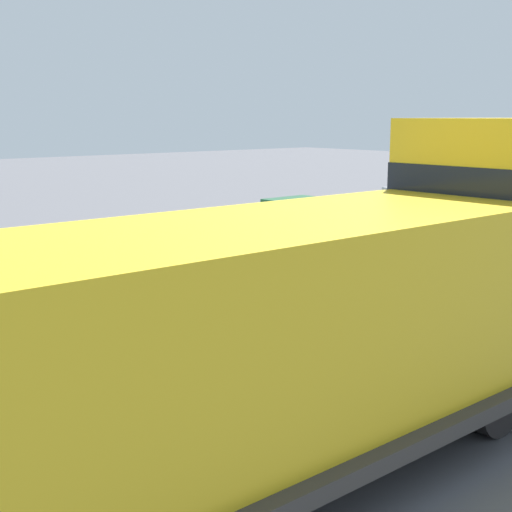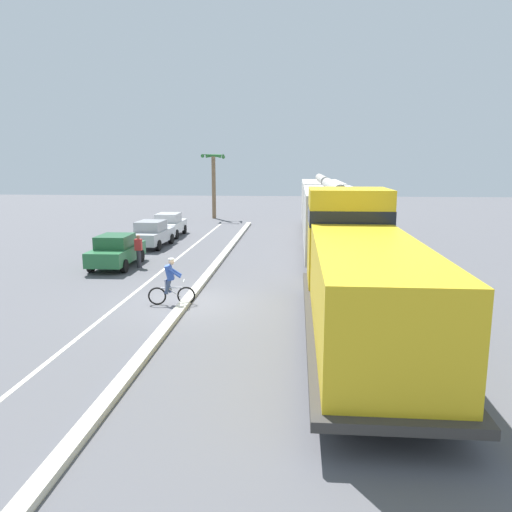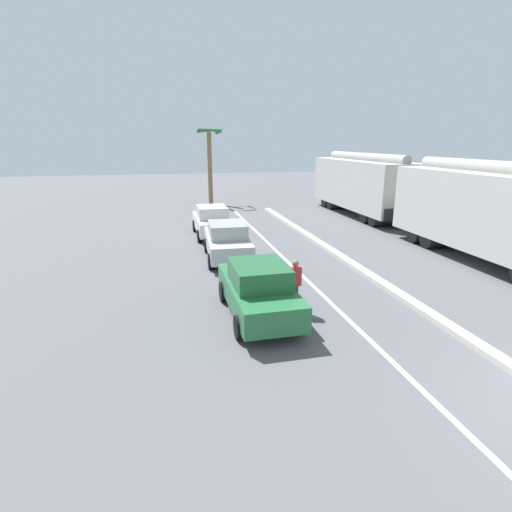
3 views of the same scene
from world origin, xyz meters
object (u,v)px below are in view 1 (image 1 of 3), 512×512
at_px(locomotive, 362,310).
at_px(parked_car_white, 481,199).
at_px(parked_car_green, 300,223).
at_px(cyclist, 230,272).
at_px(pedestrian_by_cars, 326,226).
at_px(parked_car_silver, 415,208).

height_order(locomotive, parked_car_white, locomotive).
distance_m(locomotive, parked_car_green, 14.13).
bearing_deg(cyclist, pedestrian_by_cars, 116.92).
distance_m(parked_car_green, pedestrian_by_cars, 1.12).
xyz_separation_m(parked_car_silver, cyclist, (4.31, -12.31, 0.00)).
height_order(parked_car_silver, cyclist, cyclist).
relative_size(parked_car_green, parked_car_white, 1.00).
distance_m(parked_car_silver, cyclist, 13.05).
xyz_separation_m(locomotive, cyclist, (-6.35, 2.83, -0.98)).
bearing_deg(locomotive, parked_car_silver, 125.17).
distance_m(locomotive, pedestrian_by_cars, 13.31).
bearing_deg(locomotive, pedestrian_by_cars, 136.20).
distance_m(cyclist, pedestrian_by_cars, 7.14).
relative_size(parked_car_green, cyclist, 2.46).
bearing_deg(parked_car_white, parked_car_silver, -88.57).
bearing_deg(parked_car_green, cyclist, -55.59).
xyz_separation_m(parked_car_green, parked_car_silver, (0.03, 5.97, 0.00)).
bearing_deg(cyclist, parked_car_white, 104.69).
relative_size(locomotive, parked_car_white, 2.75).
distance_m(parked_car_green, parked_car_silver, 5.97).
height_order(parked_car_silver, parked_car_white, same).
bearing_deg(cyclist, locomotive, -23.98).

